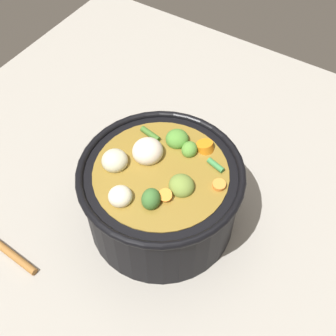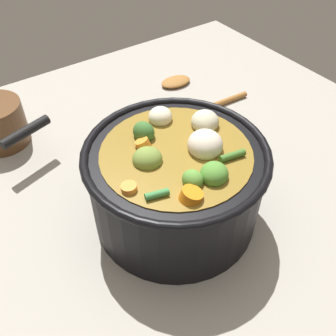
# 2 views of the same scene
# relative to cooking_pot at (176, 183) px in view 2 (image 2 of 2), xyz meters

# --- Properties ---
(ground_plane) EXTENTS (1.10, 1.10, 0.00)m
(ground_plane) POSITION_rel_cooking_pot_xyz_m (-0.00, -0.00, -0.07)
(ground_plane) COLOR #9E998E
(cooking_pot) EXTENTS (0.27, 0.27, 0.16)m
(cooking_pot) POSITION_rel_cooking_pot_xyz_m (0.00, 0.00, 0.00)
(cooking_pot) COLOR black
(cooking_pot) RESTS_ON ground_plane
(wooden_spoon) EXTENTS (0.16, 0.22, 0.01)m
(wooden_spoon) POSITION_rel_cooking_pot_xyz_m (-0.27, 0.23, -0.07)
(wooden_spoon) COLOR #9E672F
(wooden_spoon) RESTS_ON ground_plane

